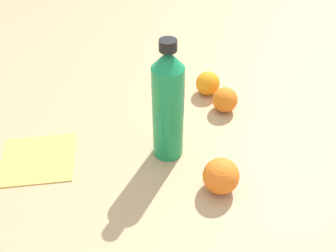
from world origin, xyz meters
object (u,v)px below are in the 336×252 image
orange_1 (221,176)px  folded_napkin (38,159)px  water_bottle (168,105)px  orange_0 (225,100)px  orange_2 (209,84)px

orange_1 → folded_napkin: bearing=-80.1°
folded_napkin → orange_1: bearing=99.9°
water_bottle → orange_1: size_ratio=3.77×
orange_0 → folded_napkin: size_ratio=0.41×
water_bottle → folded_napkin: size_ratio=1.75×
orange_1 → folded_napkin: size_ratio=0.46×
orange_2 → folded_napkin: (0.41, -0.29, -0.03)m
orange_0 → orange_2: same height
water_bottle → orange_2: 0.29m
folded_napkin → orange_0: bearing=134.6°
water_bottle → folded_napkin: 0.34m
water_bottle → orange_2: (-0.27, 0.02, -0.10)m
orange_0 → folded_napkin: bearing=-45.4°
water_bottle → orange_2: size_ratio=4.31×
orange_0 → folded_napkin: orange_0 is taller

